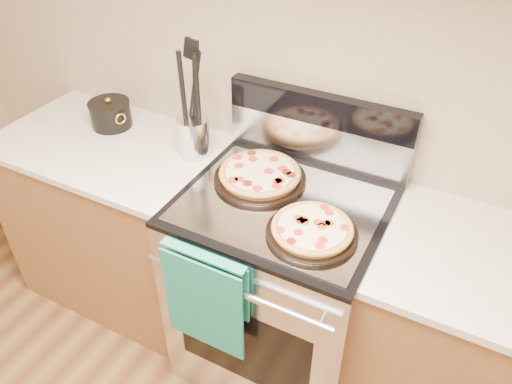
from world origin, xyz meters
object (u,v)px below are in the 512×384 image
at_px(range_body, 280,287).
at_px(pepperoni_pizza_front, 312,230).
at_px(saucepan, 111,115).
at_px(pepperoni_pizza_back, 260,175).
at_px(utensil_crock, 194,137).

xyz_separation_m(range_body, pepperoni_pizza_front, (0.16, -0.13, 0.50)).
bearing_deg(pepperoni_pizza_front, saucepan, 165.60).
xyz_separation_m(pepperoni_pizza_back, saucepan, (-0.82, 0.09, 0.02)).
xyz_separation_m(range_body, utensil_crock, (-0.48, 0.13, 0.54)).
height_order(utensil_crock, saucepan, utensil_crock).
bearing_deg(range_body, pepperoni_pizza_front, -38.32).
relative_size(range_body, pepperoni_pizza_front, 2.90).
height_order(pepperoni_pizza_back, pepperoni_pizza_front, pepperoni_pizza_back).
distance_m(pepperoni_pizza_back, saucepan, 0.82).
distance_m(pepperoni_pizza_back, utensil_crock, 0.35).
bearing_deg(pepperoni_pizza_back, saucepan, 173.93).
distance_m(pepperoni_pizza_front, utensil_crock, 0.70).
bearing_deg(pepperoni_pizza_front, utensil_crock, 157.80).
bearing_deg(utensil_crock, range_body, -15.49).
bearing_deg(saucepan, pepperoni_pizza_back, -6.07).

